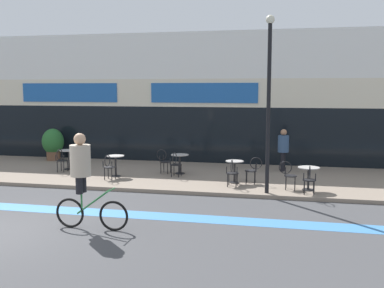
# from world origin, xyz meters

# --- Properties ---
(sidewalk_slab) EXTENTS (40.00, 5.50, 0.12)m
(sidewalk_slab) POSITION_xyz_m (0.00, 7.25, 0.06)
(sidewalk_slab) COLOR gray
(sidewalk_slab) RESTS_ON ground
(storefront_facade) EXTENTS (40.00, 4.06, 5.70)m
(storefront_facade) POSITION_xyz_m (0.00, 11.97, 2.84)
(storefront_facade) COLOR silver
(storefront_facade) RESTS_ON ground
(bike_lane_stripe) EXTENTS (36.00, 0.70, 0.01)m
(bike_lane_stripe) POSITION_xyz_m (0.00, 2.05, 0.00)
(bike_lane_stripe) COLOR #3D7AB7
(bike_lane_stripe) RESTS_ON ground
(bistro_table_0) EXTENTS (0.72, 0.72, 0.77)m
(bistro_table_0) POSITION_xyz_m (-1.79, 7.26, 0.67)
(bistro_table_0) COLOR black
(bistro_table_0) RESTS_ON sidewalk_slab
(bistro_table_1) EXTENTS (0.63, 0.63, 0.77)m
(bistro_table_1) POSITION_xyz_m (0.56, 6.27, 0.66)
(bistro_table_1) COLOR black
(bistro_table_1) RESTS_ON sidewalk_slab
(bistro_table_2) EXTENTS (0.67, 0.67, 0.73)m
(bistro_table_2) POSITION_xyz_m (2.72, 7.27, 0.64)
(bistro_table_2) COLOR black
(bistro_table_2) RESTS_ON sidewalk_slab
(bistro_table_3) EXTENTS (0.61, 0.61, 0.76)m
(bistro_table_3) POSITION_xyz_m (4.92, 6.07, 0.65)
(bistro_table_3) COLOR black
(bistro_table_3) RESTS_ON sidewalk_slab
(bistro_table_4) EXTENTS (0.67, 0.67, 0.73)m
(bistro_table_4) POSITION_xyz_m (7.33, 5.45, 0.64)
(bistro_table_4) COLOR black
(bistro_table_4) RESTS_ON sidewalk_slab
(cafe_chair_0_near) EXTENTS (0.42, 0.58, 0.90)m
(cafe_chair_0_near) POSITION_xyz_m (-1.80, 6.63, 0.64)
(cafe_chair_0_near) COLOR black
(cafe_chair_0_near) RESTS_ON sidewalk_slab
(cafe_chair_1_near) EXTENTS (0.43, 0.59, 0.90)m
(cafe_chair_1_near) POSITION_xyz_m (0.56, 5.64, 0.64)
(cafe_chair_1_near) COLOR black
(cafe_chair_1_near) RESTS_ON sidewalk_slab
(cafe_chair_2_near) EXTENTS (0.44, 0.59, 0.90)m
(cafe_chair_2_near) POSITION_xyz_m (2.71, 6.65, 0.64)
(cafe_chair_2_near) COLOR black
(cafe_chair_2_near) RESTS_ON sidewalk_slab
(cafe_chair_2_side) EXTENTS (0.60, 0.45, 0.90)m
(cafe_chair_2_side) POSITION_xyz_m (2.10, 7.28, 0.64)
(cafe_chair_2_side) COLOR black
(cafe_chair_2_side) RESTS_ON sidewalk_slab
(cafe_chair_3_near) EXTENTS (0.41, 0.58, 0.90)m
(cafe_chair_3_near) POSITION_xyz_m (4.92, 5.45, 0.64)
(cafe_chair_3_near) COLOR black
(cafe_chair_3_near) RESTS_ON sidewalk_slab
(cafe_chair_3_side) EXTENTS (0.58, 0.40, 0.90)m
(cafe_chair_3_side) POSITION_xyz_m (5.55, 6.08, 0.64)
(cafe_chair_3_side) COLOR black
(cafe_chair_3_side) RESTS_ON sidewalk_slab
(cafe_chair_4_near) EXTENTS (0.40, 0.57, 0.90)m
(cafe_chair_4_near) POSITION_xyz_m (7.33, 4.83, 0.64)
(cafe_chair_4_near) COLOR black
(cafe_chair_4_near) RESTS_ON sidewalk_slab
(cafe_chair_4_side) EXTENTS (0.58, 0.41, 0.90)m
(cafe_chair_4_side) POSITION_xyz_m (6.71, 5.46, 0.64)
(cafe_chair_4_side) COLOR black
(cafe_chair_4_side) RESTS_ON sidewalk_slab
(planter_pot) EXTENTS (0.96, 0.96, 1.41)m
(planter_pot) POSITION_xyz_m (-3.60, 9.26, 0.88)
(planter_pot) COLOR brown
(planter_pot) RESTS_ON sidewalk_slab
(lamp_post) EXTENTS (0.26, 0.26, 5.33)m
(lamp_post) POSITION_xyz_m (6.07, 4.80, 3.19)
(lamp_post) COLOR black
(lamp_post) RESTS_ON sidewalk_slab
(cyclist_0) EXTENTS (1.84, 0.49, 2.28)m
(cyclist_0) POSITION_xyz_m (2.00, 0.68, 1.34)
(cyclist_0) COLOR black
(cyclist_0) RESTS_ON ground
(pedestrian_near_end) EXTENTS (0.50, 0.50, 1.64)m
(pedestrian_near_end) POSITION_xyz_m (6.50, 8.63, 1.09)
(pedestrian_near_end) COLOR black
(pedestrian_near_end) RESTS_ON sidewalk_slab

